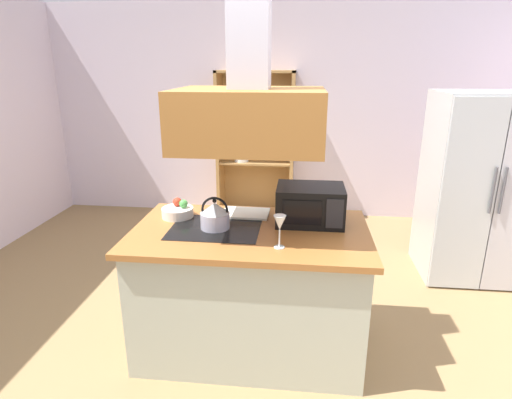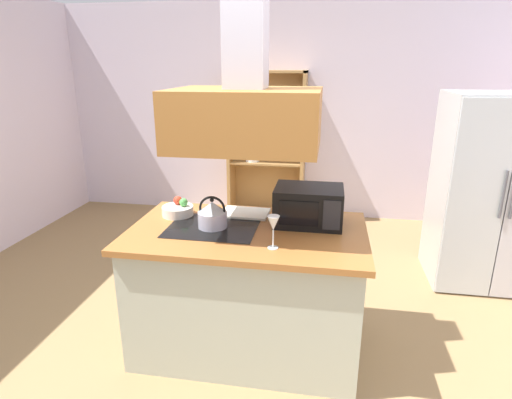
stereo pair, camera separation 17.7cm
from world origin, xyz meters
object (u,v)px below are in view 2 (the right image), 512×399
at_px(kettle, 212,214).
at_px(cutting_board, 245,213).
at_px(fruit_bowl, 178,210).
at_px(refrigerator, 490,192).
at_px(dish_cabinet, 267,155).
at_px(wine_glass_on_counter, 273,225).
at_px(microwave, 309,206).

height_order(kettle, cutting_board, kettle).
relative_size(kettle, cutting_board, 0.64).
height_order(kettle, fruit_bowl, kettle).
height_order(refrigerator, cutting_board, refrigerator).
distance_m(dish_cabinet, wine_glass_on_counter, 3.04).
relative_size(dish_cabinet, cutting_board, 5.54).
bearing_deg(cutting_board, microwave, -13.47).
height_order(microwave, wine_glass_on_counter, microwave).
xyz_separation_m(refrigerator, dish_cabinet, (-2.22, 1.38, -0.03)).
bearing_deg(dish_cabinet, fruit_bowl, -96.37).
bearing_deg(refrigerator, kettle, -148.45).
relative_size(kettle, microwave, 0.48).
relative_size(dish_cabinet, kettle, 8.59).
relative_size(microwave, wine_glass_on_counter, 2.23).
bearing_deg(microwave, wine_glass_on_counter, -112.29).
bearing_deg(cutting_board, refrigerator, 27.39).
height_order(cutting_board, microwave, microwave).
height_order(kettle, wine_glass_on_counter, kettle).
xyz_separation_m(microwave, fruit_bowl, (-0.94, 0.01, -0.09)).
height_order(refrigerator, microwave, refrigerator).
distance_m(kettle, fruit_bowl, 0.37).
xyz_separation_m(kettle, wine_glass_on_counter, (0.45, -0.27, 0.06)).
relative_size(dish_cabinet, microwave, 4.09).
bearing_deg(microwave, kettle, -163.70).
height_order(dish_cabinet, fruit_bowl, dish_cabinet).
bearing_deg(cutting_board, dish_cabinet, 94.58).
height_order(cutting_board, fruit_bowl, fruit_bowl).
height_order(cutting_board, wine_glass_on_counter, wine_glass_on_counter).
xyz_separation_m(dish_cabinet, cutting_board, (0.19, -2.43, 0.07)).
relative_size(kettle, fruit_bowl, 0.97).
xyz_separation_m(refrigerator, microwave, (-1.56, -1.16, 0.17)).
relative_size(kettle, wine_glass_on_counter, 1.06).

